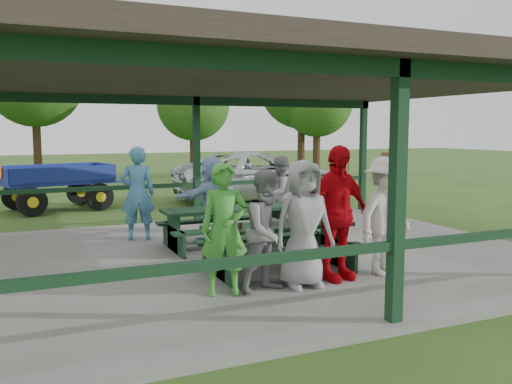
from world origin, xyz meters
name	(u,v)px	position (x,y,z in m)	size (l,w,h in m)	color
ground	(261,259)	(0.00, 0.00, 0.00)	(90.00, 90.00, 0.00)	#2E4E18
concrete_slab	(261,256)	(0.00, 0.00, 0.05)	(10.00, 8.00, 0.10)	slate
pavilion_structure	(261,81)	(0.00, 0.00, 3.17)	(10.60, 8.60, 3.24)	black
picnic_table_near	(278,241)	(-0.23, -1.20, 0.57)	(2.37, 1.39, 0.75)	black
picnic_table_far	(226,222)	(-0.37, 0.80, 0.57)	(2.41, 1.39, 0.75)	black
table_setting	(288,221)	(-0.07, -1.19, 0.88)	(2.40, 0.45, 0.10)	white
contestant_green	(225,229)	(-1.45, -2.04, 0.99)	(0.65, 0.43, 1.79)	green
contestant_grey_left	(268,231)	(-0.84, -2.14, 0.94)	(0.82, 0.64, 1.69)	gray
contestant_grey_mid	(304,224)	(-0.29, -2.13, 1.01)	(0.88, 0.58, 1.81)	#959597
contestant_red	(337,213)	(0.32, -2.01, 1.10)	(1.17, 0.49, 2.00)	#C1060F
contestant_white_fedora	(386,215)	(1.18, -2.05, 1.02)	(1.34, 1.04, 1.88)	silver
spectator_lblue	(212,198)	(-0.40, 1.54, 0.95)	(1.57, 0.50, 1.70)	#86A4D0
spectator_blue	(137,193)	(-1.78, 2.10, 1.05)	(0.69, 0.45, 1.89)	teal
spectator_grey	(280,194)	(1.25, 1.79, 0.93)	(0.80, 0.63, 1.65)	gray
pickup_truck	(261,177)	(3.31, 7.34, 0.79)	(2.63, 5.71, 1.59)	silver
farm_trailer	(58,186)	(-2.96, 7.77, 0.70)	(4.06, 2.37, 1.41)	navy
tree_left	(34,79)	(-3.17, 17.55, 4.56)	(4.31, 4.31, 6.73)	#332314
tree_mid	(193,105)	(3.28, 14.69, 3.41)	(3.23, 3.23, 5.04)	#332314
tree_right	(317,102)	(9.47, 14.45, 3.67)	(3.47, 3.47, 5.42)	#332314
tree_far_right	(302,87)	(9.01, 15.19, 4.42)	(4.17, 4.17, 6.52)	#332314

